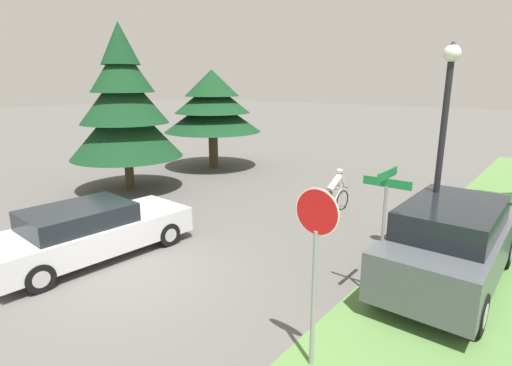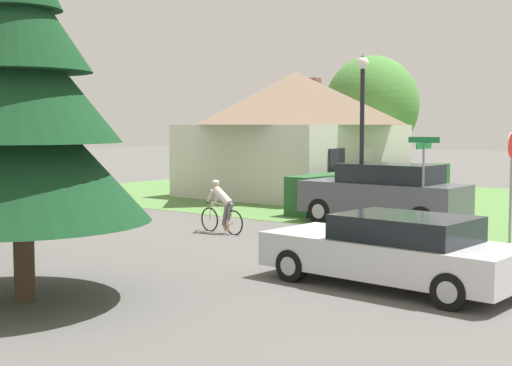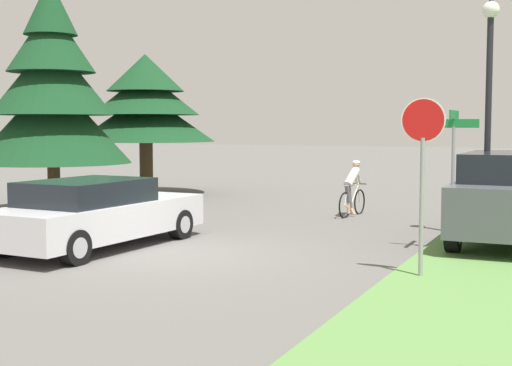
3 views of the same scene
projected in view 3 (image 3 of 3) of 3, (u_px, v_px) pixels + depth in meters
ground_plane at (171, 254)px, 13.04m from camera, size 140.00×140.00×0.00m
sedan_left_lane at (96, 214)px, 13.71m from camera, size 2.11×4.80×1.33m
cyclist at (352, 189)px, 18.57m from camera, size 0.44×1.66×1.47m
parked_suv_right at (510, 197)px, 14.32m from camera, size 1.95×4.86×1.82m
stop_sign at (423, 152)px, 10.99m from camera, size 0.68×0.07×2.78m
street_lamp at (489, 83)px, 14.79m from camera, size 0.35×0.35×4.99m
street_name_sign at (453, 154)px, 13.14m from camera, size 0.90×0.90×2.63m
conifer_tall_near at (52, 92)px, 19.44m from camera, size 4.26×4.26×6.35m
conifer_tall_far at (146, 104)px, 24.29m from camera, size 4.72×4.72×4.79m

